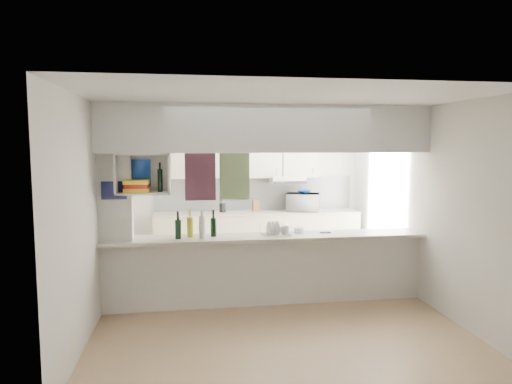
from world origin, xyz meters
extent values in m
plane|color=tan|center=(0.00, 0.00, 0.00)|extent=(4.80, 4.80, 0.00)
plane|color=white|center=(0.00, 0.00, 2.60)|extent=(4.80, 4.80, 0.00)
plane|color=silver|center=(0.00, 2.40, 1.30)|extent=(4.20, 0.00, 4.20)
plane|color=silver|center=(-2.10, 0.00, 1.30)|extent=(0.00, 4.80, 4.80)
plane|color=silver|center=(2.10, 0.00, 1.30)|extent=(0.00, 4.80, 4.80)
cube|color=silver|center=(0.00, 0.00, 0.44)|extent=(4.20, 0.15, 0.88)
cube|color=beige|center=(0.00, 0.00, 0.90)|extent=(4.20, 0.50, 0.04)
cube|color=white|center=(0.00, 0.00, 2.30)|extent=(4.20, 0.50, 0.60)
cube|color=silver|center=(-1.90, 0.00, 1.30)|extent=(0.40, 0.18, 2.60)
cube|color=#191E4C|center=(-1.90, -0.10, 1.55)|extent=(0.30, 0.01, 0.22)
cube|color=white|center=(-1.90, -0.10, 1.32)|extent=(0.30, 0.01, 0.24)
cube|color=#2F1527|center=(-0.85, 0.22, 1.68)|extent=(0.40, 0.02, 0.62)
cube|color=#18626F|center=(-0.40, 0.22, 1.68)|extent=(0.40, 0.02, 0.62)
cube|color=white|center=(-1.55, -0.10, 1.51)|extent=(0.65, 0.35, 0.02)
cube|color=white|center=(-1.55, -0.10, 1.99)|extent=(0.65, 0.35, 0.02)
cube|color=white|center=(-1.55, 0.06, 1.75)|extent=(0.65, 0.02, 0.50)
cube|color=white|center=(-1.86, -0.10, 1.75)|extent=(0.02, 0.35, 0.50)
cube|color=white|center=(-1.24, -0.10, 1.75)|extent=(0.02, 0.35, 0.50)
cube|color=yellow|center=(-1.63, -0.10, 1.55)|extent=(0.30, 0.24, 0.05)
cube|color=#AC1618|center=(-1.63, -0.10, 1.60)|extent=(0.28, 0.22, 0.05)
cube|color=yellow|center=(-1.63, -0.10, 1.65)|extent=(0.30, 0.24, 0.05)
cube|color=navy|center=(-1.60, 0.02, 1.75)|extent=(0.26, 0.02, 0.34)
cylinder|color=black|center=(-1.35, -0.10, 1.67)|extent=(0.06, 0.06, 0.28)
cube|color=beige|center=(0.20, 2.10, 0.45)|extent=(3.60, 0.60, 0.90)
cube|color=beige|center=(0.20, 2.10, 0.91)|extent=(3.60, 0.63, 0.03)
cube|color=silver|center=(0.20, 2.38, 1.22)|extent=(3.60, 0.03, 0.60)
cube|color=beige|center=(0.00, 2.23, 1.88)|extent=(2.62, 0.34, 0.72)
cube|color=white|center=(0.75, 2.16, 1.48)|extent=(0.60, 0.46, 0.12)
cube|color=silver|center=(0.75, 1.93, 1.45)|extent=(0.60, 0.02, 0.05)
imported|color=white|center=(1.02, 2.08, 1.08)|extent=(0.67, 0.55, 0.32)
imported|color=navy|center=(1.04, 2.08, 1.26)|extent=(0.24, 0.24, 0.06)
cube|color=silver|center=(0.12, 0.02, 0.93)|extent=(0.39, 0.32, 0.01)
cylinder|color=white|center=(0.04, 0.01, 1.02)|extent=(0.04, 0.18, 0.18)
cylinder|color=white|center=(0.09, 0.01, 1.02)|extent=(0.04, 0.18, 0.18)
cylinder|color=white|center=(0.14, 0.02, 1.02)|extent=(0.04, 0.18, 0.18)
imported|color=white|center=(0.23, -0.03, 0.99)|extent=(0.16, 0.16, 0.10)
cylinder|color=black|center=(-1.14, -0.04, 1.04)|extent=(0.08, 0.08, 0.24)
cylinder|color=black|center=(-1.14, -0.04, 1.22)|extent=(0.03, 0.03, 0.11)
cylinder|color=#A4AB1C|center=(-0.99, 0.04, 1.05)|extent=(0.08, 0.08, 0.26)
cylinder|color=#A4AB1C|center=(-0.99, 0.04, 1.23)|extent=(0.03, 0.03, 0.11)
cylinder|color=silver|center=(-0.84, -0.04, 1.06)|extent=(0.08, 0.08, 0.28)
cylinder|color=silver|center=(-0.84, -0.04, 1.25)|extent=(0.03, 0.03, 0.11)
cylinder|color=black|center=(-0.69, 0.04, 1.04)|extent=(0.08, 0.08, 0.24)
cylinder|color=black|center=(-0.69, 0.04, 1.22)|extent=(0.03, 0.03, 0.11)
cylinder|color=silver|center=(0.46, 0.12, 0.95)|extent=(0.13, 0.13, 0.07)
cube|color=black|center=(0.81, 0.05, 0.93)|extent=(0.14, 0.07, 0.01)
cylinder|color=black|center=(-0.41, 2.15, 1.00)|extent=(0.11, 0.11, 0.15)
cube|color=brown|center=(0.18, 2.18, 1.03)|extent=(0.12, 0.10, 0.21)
camera|label=1|loc=(-1.03, -5.78, 2.10)|focal=32.00mm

